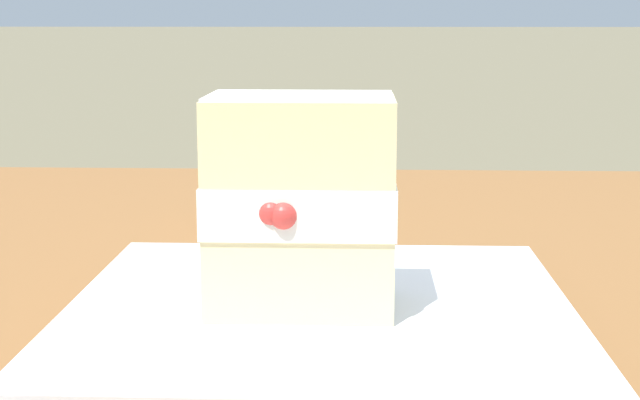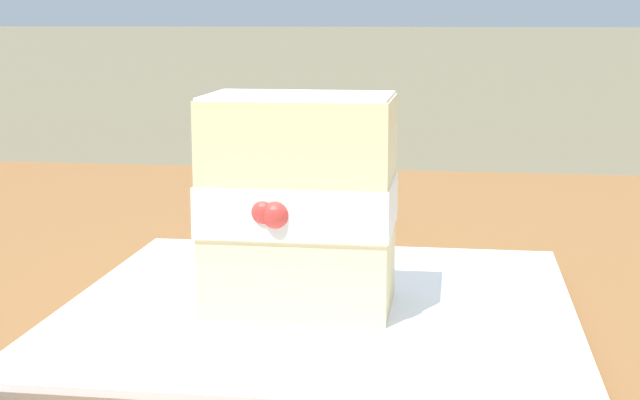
# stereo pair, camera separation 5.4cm
# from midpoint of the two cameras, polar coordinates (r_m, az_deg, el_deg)

# --- Properties ---
(dessert_plate) EXTENTS (0.28, 0.28, 0.02)m
(dessert_plate) POSITION_cam_midpoint_polar(r_m,az_deg,el_deg) (0.55, -2.80, -6.87)
(dessert_plate) COLOR white
(dessert_plate) RESTS_ON patio_table
(cake_slice) EXTENTS (0.10, 0.08, 0.12)m
(cake_slice) POSITION_cam_midpoint_polar(r_m,az_deg,el_deg) (0.53, -4.07, -0.20)
(cake_slice) COLOR beige
(cake_slice) RESTS_ON dessert_plate
(coffee_cup) EXTENTS (0.08, 0.08, 0.08)m
(coffee_cup) POSITION_cam_midpoint_polar(r_m,az_deg,el_deg) (0.81, -4.06, 1.03)
(coffee_cup) COLOR silver
(coffee_cup) RESTS_ON patio_table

